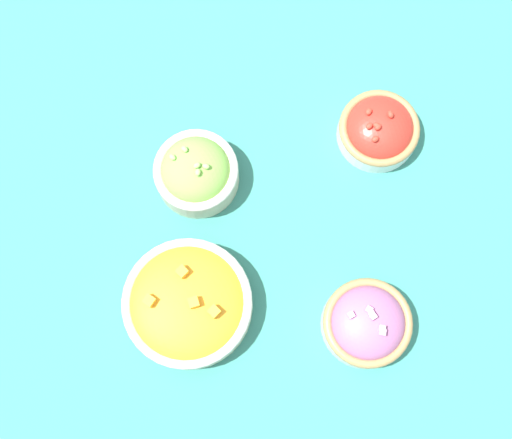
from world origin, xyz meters
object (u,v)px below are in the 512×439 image
(bowl_red_onion, at_px, (367,323))
(bowl_lettuce, at_px, (196,172))
(bowl_squash, at_px, (188,303))
(bowl_cherry_tomatoes, at_px, (379,129))

(bowl_red_onion, xyz_separation_m, bowl_lettuce, (-0.24, 0.20, 0.01))
(bowl_squash, bearing_deg, bowl_red_onion, -3.93)
(bowl_red_onion, xyz_separation_m, bowl_cherry_tomatoes, (0.02, 0.27, -0.00))
(bowl_red_onion, height_order, bowl_cherry_tomatoes, bowl_red_onion)
(bowl_red_onion, relative_size, bowl_squash, 0.69)
(bowl_red_onion, bearing_deg, bowl_squash, 176.07)
(bowl_cherry_tomatoes, distance_m, bowl_squash, 0.36)
(bowl_cherry_tomatoes, xyz_separation_m, bowl_lettuce, (-0.25, -0.08, 0.01))
(bowl_cherry_tomatoes, relative_size, bowl_squash, 0.66)
(bowl_cherry_tomatoes, height_order, bowl_squash, bowl_squash)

